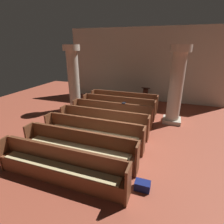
# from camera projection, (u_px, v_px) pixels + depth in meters

# --- Properties ---
(ground_plane) EXTENTS (19.20, 19.20, 0.00)m
(ground_plane) POSITION_uv_depth(u_px,v_px,m) (113.00, 143.00, 6.68)
(ground_plane) COLOR #9E4733
(back_wall) EXTENTS (10.00, 0.16, 4.50)m
(back_wall) POSITION_uv_depth(u_px,v_px,m) (144.00, 65.00, 11.23)
(back_wall) COLOR beige
(back_wall) RESTS_ON ground
(pew_row_0) EXTENTS (3.80, 0.46, 0.98)m
(pew_row_0) POSITION_uv_depth(u_px,v_px,m) (123.00, 100.00, 10.02)
(pew_row_0) COLOR brown
(pew_row_0) RESTS_ON ground
(pew_row_1) EXTENTS (3.80, 0.46, 0.98)m
(pew_row_1) POSITION_uv_depth(u_px,v_px,m) (118.00, 106.00, 9.12)
(pew_row_1) COLOR brown
(pew_row_1) RESTS_ON ground
(pew_row_2) EXTENTS (3.80, 0.47, 0.98)m
(pew_row_2) POSITION_uv_depth(u_px,v_px,m) (111.00, 113.00, 8.22)
(pew_row_2) COLOR brown
(pew_row_2) RESTS_ON ground
(pew_row_3) EXTENTS (3.80, 0.46, 0.98)m
(pew_row_3) POSITION_uv_depth(u_px,v_px,m) (103.00, 121.00, 7.33)
(pew_row_3) COLOR brown
(pew_row_3) RESTS_ON ground
(pew_row_4) EXTENTS (3.80, 0.46, 0.98)m
(pew_row_4) POSITION_uv_depth(u_px,v_px,m) (93.00, 132.00, 6.43)
(pew_row_4) COLOR brown
(pew_row_4) RESTS_ON ground
(pew_row_5) EXTENTS (3.80, 0.47, 0.98)m
(pew_row_5) POSITION_uv_depth(u_px,v_px,m) (79.00, 146.00, 5.53)
(pew_row_5) COLOR brown
(pew_row_5) RESTS_ON ground
(pew_row_6) EXTENTS (3.80, 0.46, 0.98)m
(pew_row_6) POSITION_uv_depth(u_px,v_px,m) (59.00, 165.00, 4.64)
(pew_row_6) COLOR brown
(pew_row_6) RESTS_ON ground
(pillar_aisle_side) EXTENTS (0.88, 0.88, 3.50)m
(pillar_aisle_side) POSITION_uv_depth(u_px,v_px,m) (176.00, 85.00, 7.86)
(pillar_aisle_side) COLOR #B6AD9A
(pillar_aisle_side) RESTS_ON ground
(pillar_far_side) EXTENTS (0.88, 0.88, 3.50)m
(pillar_far_side) POSITION_uv_depth(u_px,v_px,m) (73.00, 77.00, 9.66)
(pillar_far_side) COLOR #B6AD9A
(pillar_far_side) RESTS_ON ground
(lectern) EXTENTS (0.48, 0.45, 1.08)m
(lectern) POSITION_uv_depth(u_px,v_px,m) (145.00, 97.00, 10.94)
(lectern) COLOR #411E13
(lectern) RESTS_ON ground
(hymn_book) EXTENTS (0.15, 0.20, 0.03)m
(hymn_book) POSITION_uv_depth(u_px,v_px,m) (124.00, 103.00, 8.05)
(hymn_book) COLOR black
(hymn_book) RESTS_ON pew_row_2
(kneeler_box_navy) EXTENTS (0.39, 0.26, 0.23)m
(kneeler_box_navy) POSITION_uv_depth(u_px,v_px,m) (142.00, 186.00, 4.51)
(kneeler_box_navy) COLOR navy
(kneeler_box_navy) RESTS_ON ground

